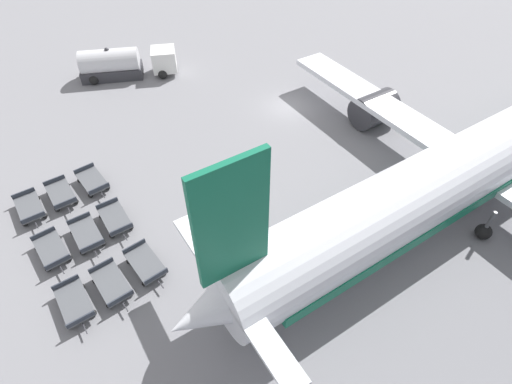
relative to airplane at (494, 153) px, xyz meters
name	(u,v)px	position (x,y,z in m)	size (l,w,h in m)	color
ground_plane	(287,107)	(-16.31, -4.23, -3.25)	(500.00, 500.00, 0.00)	gray
airplane	(494,153)	(0.00, 0.00, 0.00)	(37.33, 47.64, 11.76)	silver
fuel_tanker_primary	(122,64)	(-30.45, -13.89, -1.96)	(6.33, 9.39, 3.08)	white
baggage_dolly_row_near_col_a	(30,208)	(-16.66, -26.60, -2.78)	(3.55, 1.69, 0.92)	#515459
baggage_dolly_row_near_col_b	(52,250)	(-12.18, -26.48, -2.78)	(3.55, 1.69, 0.92)	#515459
baggage_dolly_row_near_col_c	(74,303)	(-7.78, -26.57, -2.78)	(3.55, 1.69, 0.92)	#515459
baggage_dolly_row_mid_a_col_a	(61,194)	(-16.72, -24.48, -2.78)	(3.55, 1.68, 0.92)	#515459
baggage_dolly_row_mid_a_col_b	(87,234)	(-12.11, -24.32, -2.78)	(3.55, 1.69, 0.92)	#515459
baggage_dolly_row_mid_a_col_c	(112,284)	(-7.70, -24.45, -2.78)	(3.54, 1.67, 0.92)	#515459
baggage_dolly_row_mid_b_col_a	(92,181)	(-16.71, -22.23, -2.78)	(3.56, 1.71, 0.92)	#515459
baggage_dolly_row_mid_b_col_b	(115,219)	(-12.30, -22.34, -2.78)	(3.56, 1.72, 0.92)	#515459
baggage_dolly_row_mid_b_col_c	(146,264)	(-7.83, -22.28, -2.78)	(3.56, 1.71, 0.92)	#515459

